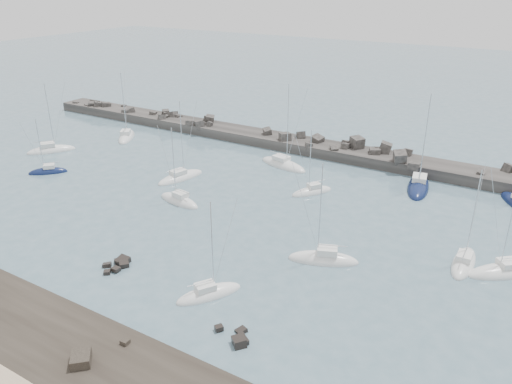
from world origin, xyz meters
TOP-DOWN VIEW (x-y plane):
  - ground at (0.00, 0.00)m, footprint 400.00×400.00m
  - rock_shelf at (-0.10, -22.02)m, footprint 140.00×12.00m
  - rock_cluster_near at (-3.22, -8.48)m, footprint 3.03×3.75m
  - rock_cluster_far at (14.86, -12.13)m, footprint 4.01×3.01m
  - breakwater at (-7.46, 38.01)m, footprint 115.00×7.45m
  - sailboat_0 at (-42.24, 13.37)m, footprint 7.02×8.39m
  - sailboat_1 at (-36.40, 26.55)m, footprint 6.96×8.70m
  - sailboat_2 at (-33.80, 6.08)m, footprint 5.65×5.59m
  - sailboat_3 at (-13.67, 15.24)m, footprint 4.63×8.83m
  - sailboat_4 at (-2.41, 28.70)m, footprint 10.03×5.28m
  - sailboat_5 at (-8.20, 8.16)m, footprint 7.61×3.40m
  - sailboat_6 at (6.60, 20.86)m, footprint 5.44×6.66m
  - sailboat_7 at (8.63, -7.90)m, footprint 5.53×7.09m
  - sailboat_8 at (19.64, 30.79)m, footprint 4.91×10.44m
  - sailboat_9 at (15.86, 4.14)m, footprint 8.31×5.26m
  - sailboat_10 at (29.60, 11.52)m, footprint 2.42×7.58m
  - sailboat_11 at (33.77, 12.01)m, footprint 8.40×7.72m

SIDE VIEW (x-z plane):
  - ground at x=0.00m, z-range 0.00..0.00m
  - rock_shelf at x=-0.10m, z-range -1.00..1.03m
  - sailboat_11 at x=33.77m, z-range -6.73..6.99m
  - sailboat_3 at x=-13.67m, z-range -6.52..6.79m
  - sailboat_7 at x=8.63m, z-range -5.45..5.72m
  - sailboat_4 at x=-2.41m, z-range -7.38..7.65m
  - sailboat_6 at x=6.60m, z-range -5.21..5.48m
  - sailboat_2 at x=-33.80m, z-range -4.78..5.06m
  - sailboat_10 at x=29.60m, z-range -5.89..6.17m
  - sailboat_1 at x=-36.40m, z-range -6.71..7.00m
  - sailboat_5 at x=-8.20m, z-range -5.77..6.07m
  - sailboat_0 at x=-42.24m, z-range -6.58..6.88m
  - sailboat_8 at x=19.64m, z-range -7.77..8.07m
  - rock_cluster_near at x=-3.22m, z-range -0.47..0.78m
  - sailboat_9 at x=15.86m, z-range -6.24..6.55m
  - rock_cluster_far at x=14.86m, z-range -0.45..0.84m
  - breakwater at x=-7.46m, z-range -2.30..2.94m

